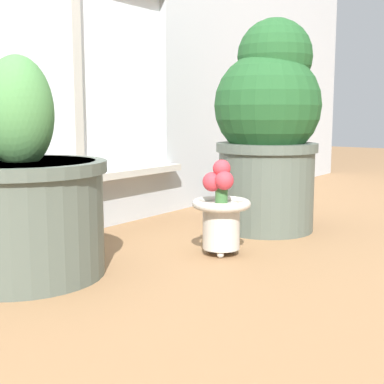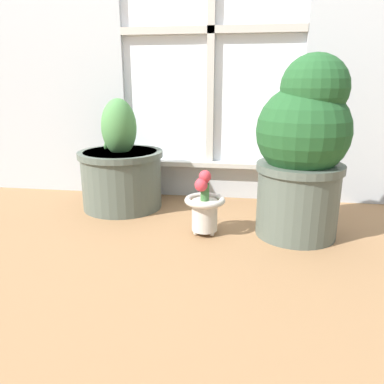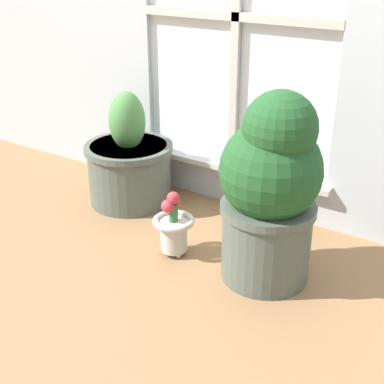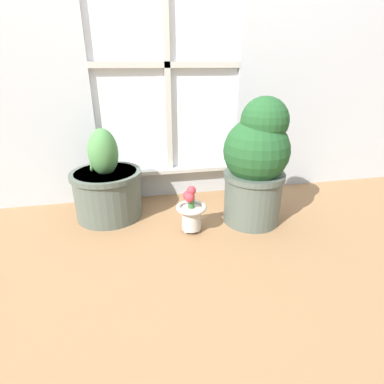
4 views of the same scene
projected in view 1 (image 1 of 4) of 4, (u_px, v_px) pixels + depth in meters
The scene contains 4 objects.
ground_plane at pixel (245, 263), 1.40m from camera, with size 10.00×10.00×0.00m, color olive.
potted_plant_left at pixel (22, 199), 1.26m from camera, with size 0.40×0.40×0.52m.
potted_plant_right at pixel (268, 126), 1.76m from camera, with size 0.35×0.35×0.69m.
flower_vase at pixel (221, 212), 1.47m from camera, with size 0.16×0.16×0.26m.
Camera 1 is at (-1.18, -0.67, 0.39)m, focal length 50.00 mm.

